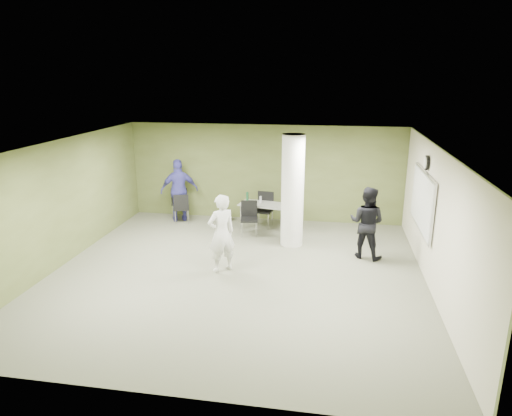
% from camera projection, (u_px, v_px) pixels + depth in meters
% --- Properties ---
extents(floor, '(8.00, 8.00, 0.00)m').
position_uv_depth(floor, '(237.00, 274.00, 9.92)').
color(floor, '#555745').
rests_on(floor, ground).
extents(ceiling, '(8.00, 8.00, 0.00)m').
position_uv_depth(ceiling, '(235.00, 145.00, 9.13)').
color(ceiling, white).
rests_on(ceiling, wall_back).
extents(wall_back, '(8.00, 2.80, 0.02)m').
position_uv_depth(wall_back, '(265.00, 173.00, 13.31)').
color(wall_back, '#4A5327').
rests_on(wall_back, floor).
extents(wall_left, '(0.02, 8.00, 2.80)m').
position_uv_depth(wall_left, '(61.00, 204.00, 10.16)').
color(wall_left, '#4A5327').
rests_on(wall_left, floor).
extents(wall_right_cream, '(0.02, 8.00, 2.80)m').
position_uv_depth(wall_right_cream, '(437.00, 222.00, 8.88)').
color(wall_right_cream, beige).
rests_on(wall_right_cream, floor).
extents(column, '(0.56, 0.56, 2.80)m').
position_uv_depth(column, '(293.00, 191.00, 11.25)').
color(column, silver).
rests_on(column, floor).
extents(whiteboard, '(0.05, 2.30, 1.30)m').
position_uv_depth(whiteboard, '(422.00, 201.00, 10.00)').
color(whiteboard, silver).
rests_on(whiteboard, wall_right_cream).
extents(wall_clock, '(0.06, 0.32, 0.32)m').
position_uv_depth(wall_clock, '(426.00, 163.00, 9.76)').
color(wall_clock, black).
rests_on(wall_clock, wall_right_cream).
extents(folding_table, '(1.61, 0.94, 0.97)m').
position_uv_depth(folding_table, '(266.00, 206.00, 12.63)').
color(folding_table, '#999A94').
rests_on(folding_table, floor).
extents(wastebasket, '(0.25, 0.25, 0.29)m').
position_uv_depth(wastebasket, '(226.00, 217.00, 13.40)').
color(wastebasket, '#4C4C4C').
rests_on(wastebasket, floor).
extents(chair_back_left, '(0.60, 0.60, 0.98)m').
position_uv_depth(chair_back_left, '(180.00, 200.00, 13.52)').
color(chair_back_left, black).
rests_on(chair_back_left, floor).
extents(chair_back_right, '(0.55, 0.55, 0.89)m').
position_uv_depth(chair_back_right, '(181.00, 206.00, 13.14)').
color(chair_back_right, black).
rests_on(chair_back_right, floor).
extents(chair_table_left, '(0.53, 0.53, 0.91)m').
position_uv_depth(chair_table_left, '(249.00, 215.00, 12.22)').
color(chair_table_left, black).
rests_on(chair_table_left, floor).
extents(chair_table_right, '(0.56, 0.56, 0.98)m').
position_uv_depth(chair_table_right, '(264.00, 207.00, 12.89)').
color(chair_table_right, black).
rests_on(chair_table_right, floor).
extents(woman_white, '(0.75, 0.73, 1.74)m').
position_uv_depth(woman_white, '(221.00, 233.00, 9.83)').
color(woman_white, silver).
rests_on(woman_white, floor).
extents(man_black, '(1.00, 0.90, 1.71)m').
position_uv_depth(man_black, '(367.00, 223.00, 10.60)').
color(man_black, black).
rests_on(man_black, floor).
extents(man_blue, '(1.17, 0.84, 1.84)m').
position_uv_depth(man_blue, '(179.00, 190.00, 13.26)').
color(man_blue, '#3E3C95').
rests_on(man_blue, floor).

